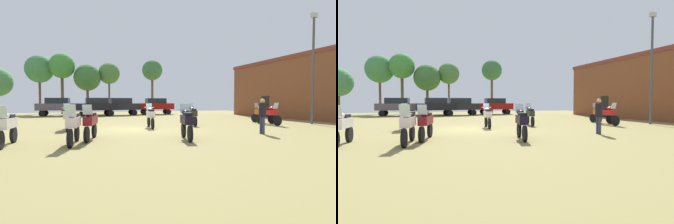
% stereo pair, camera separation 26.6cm
% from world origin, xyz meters
% --- Properties ---
extents(ground_plane, '(44.00, 52.00, 0.02)m').
position_xyz_m(ground_plane, '(0.00, 0.00, 0.01)').
color(ground_plane, olive).
extents(brick_building, '(6.12, 16.51, 5.84)m').
position_xyz_m(brick_building, '(18.00, 4.78, 2.93)').
color(brick_building, brown).
rests_on(brick_building, ground).
extents(motorcycle_1, '(0.62, 2.30, 1.51)m').
position_xyz_m(motorcycle_1, '(9.29, -0.08, 0.76)').
color(motorcycle_1, black).
rests_on(motorcycle_1, ground).
extents(motorcycle_2, '(0.62, 2.19, 1.47)m').
position_xyz_m(motorcycle_2, '(-5.44, -4.01, 0.74)').
color(motorcycle_2, black).
rests_on(motorcycle_2, ground).
extents(motorcycle_4, '(0.71, 2.15, 1.47)m').
position_xyz_m(motorcycle_4, '(4.19, 1.28, 0.74)').
color(motorcycle_4, black).
rests_on(motorcycle_4, ground).
extents(motorcycle_5, '(0.75, 2.12, 1.47)m').
position_xyz_m(motorcycle_5, '(-2.55, -3.47, 0.74)').
color(motorcycle_5, black).
rests_on(motorcycle_5, ground).
extents(motorcycle_6, '(0.62, 2.24, 1.48)m').
position_xyz_m(motorcycle_6, '(1.10, 0.63, 0.75)').
color(motorcycle_6, black).
rests_on(motorcycle_6, ground).
extents(motorcycle_7, '(0.72, 2.09, 1.49)m').
position_xyz_m(motorcycle_7, '(1.28, -4.57, 0.75)').
color(motorcycle_7, black).
rests_on(motorcycle_7, ground).
extents(motorcycle_8, '(0.72, 2.16, 1.48)m').
position_xyz_m(motorcycle_8, '(9.93, 1.30, 0.74)').
color(motorcycle_8, black).
rests_on(motorcycle_8, ground).
extents(motorcycle_9, '(0.65, 2.17, 1.49)m').
position_xyz_m(motorcycle_9, '(-3.19, -4.40, 0.75)').
color(motorcycle_9, black).
rests_on(motorcycle_9, ground).
extents(motorcycle_10, '(0.62, 2.23, 1.49)m').
position_xyz_m(motorcycle_10, '(-3.67, 0.81, 0.75)').
color(motorcycle_10, black).
rests_on(motorcycle_10, ground).
extents(car_1, '(4.47, 2.26, 2.00)m').
position_xyz_m(car_1, '(-5.31, 16.21, 1.19)').
color(car_1, black).
rests_on(car_1, ground).
extents(car_2, '(4.39, 2.02, 2.00)m').
position_xyz_m(car_2, '(-1.24, 15.01, 1.19)').
color(car_2, black).
rests_on(car_2, ground).
extents(car_3, '(4.33, 1.88, 2.00)m').
position_xyz_m(car_3, '(5.96, 16.36, 1.19)').
color(car_3, black).
rests_on(car_3, ground).
extents(car_4, '(4.46, 2.23, 2.00)m').
position_xyz_m(car_4, '(1.47, 15.51, 1.19)').
color(car_4, black).
rests_on(car_4, ground).
extents(person_1, '(0.35, 0.35, 1.73)m').
position_xyz_m(person_1, '(5.53, -4.08, 1.03)').
color(person_1, '#30364D').
rests_on(person_1, ground).
extents(tree_1, '(2.94, 2.94, 6.98)m').
position_xyz_m(tree_1, '(0.87, 22.03, 5.49)').
color(tree_1, brown).
rests_on(tree_1, ground).
extents(tree_2, '(3.54, 3.54, 7.56)m').
position_xyz_m(tree_2, '(-7.90, 22.33, 5.78)').
color(tree_2, brown).
rests_on(tree_2, ground).
extents(tree_5, '(2.93, 2.93, 7.61)m').
position_xyz_m(tree_5, '(6.96, 21.62, 6.09)').
color(tree_5, brown).
rests_on(tree_5, ground).
extents(tree_6, '(3.23, 3.23, 7.83)m').
position_xyz_m(tree_6, '(-5.15, 21.49, 6.16)').
color(tree_6, brown).
rests_on(tree_6, ground).
extents(tree_7, '(3.54, 3.54, 6.57)m').
position_xyz_m(tree_7, '(-2.02, 21.68, 4.80)').
color(tree_7, brown).
rests_on(tree_7, ground).
extents(lamp_post, '(0.44, 0.24, 7.77)m').
position_xyz_m(lamp_post, '(12.61, -0.58, 4.31)').
color(lamp_post, '#47474C').
rests_on(lamp_post, ground).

